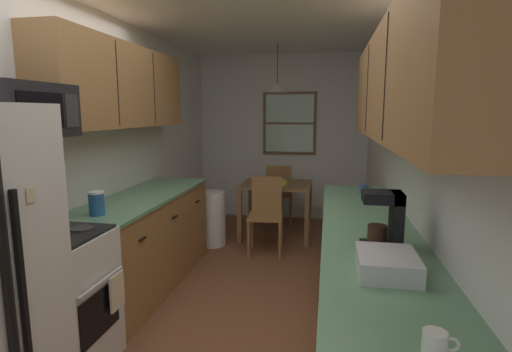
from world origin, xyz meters
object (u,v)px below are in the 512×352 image
dining_chair_near (266,211)px  mug_spare (435,344)px  mug_by_coffeemaker (364,189)px  table_serving_bowl (280,182)px  dish_rack (387,264)px  trash_bin (213,219)px  dining_chair_far (279,191)px  microwave_over_range (21,111)px  coffee_maker (387,219)px  dining_table (276,192)px  stove_range (54,301)px  storage_canister (97,203)px

dining_chair_near → mug_spare: mug_spare is taller
mug_by_coffeemaker → table_serving_bowl: mug_by_coffeemaker is taller
dish_rack → trash_bin: bearing=121.6°
dining_chair_far → mug_by_coffeemaker: 2.25m
microwave_over_range → coffee_maker: microwave_over_range is taller
mug_by_coffeemaker → table_serving_bowl: size_ratio=0.55×
trash_bin → mug_spare: size_ratio=6.00×
table_serving_bowl → microwave_over_range: bearing=-112.0°
dining_table → trash_bin: bearing=-146.0°
dining_chair_far → coffee_maker: coffee_maker is taller
table_serving_bowl → mug_spare: bearing=-76.0°
microwave_over_range → dining_chair_near: 2.94m
mug_spare → dish_rack: bearing=94.8°
dining_chair_near → dish_rack: dish_rack is taller
dish_rack → mug_spare: bearing=-85.2°
dining_chair_far → dish_rack: (1.00, -3.87, 0.45)m
stove_range → mug_spare: size_ratio=9.61×
microwave_over_range → storage_canister: 0.88m
storage_canister → table_serving_bowl: storage_canister is taller
dining_table → storage_canister: 2.75m
trash_bin → storage_canister: (-0.30, -2.02, 0.65)m
mug_by_coffeemaker → table_serving_bowl: 1.59m
microwave_over_range → dining_table: microwave_over_range is taller
table_serving_bowl → stove_range: bearing=-110.1°
storage_canister → dish_rack: bearing=-20.5°
mug_spare → dish_rack: dish_rack is taller
coffee_maker → table_serving_bowl: size_ratio=1.65×
microwave_over_range → dining_chair_near: size_ratio=0.69×
storage_canister → coffee_maker: size_ratio=0.55×
dining_table → mug_by_coffeemaker: size_ratio=8.37×
mug_by_coffeemaker → dining_chair_far: bearing=118.6°
dining_chair_far → storage_canister: bearing=-107.8°
stove_range → dining_chair_far: bearing=74.8°
coffee_maker → trash_bin: bearing=126.1°
dining_table → mug_by_coffeemaker: bearing=-52.7°
trash_bin → stove_range: bearing=-96.6°
coffee_maker → dish_rack: 0.39m
stove_range → mug_spare: (2.05, -0.87, 0.47)m
dining_table → dish_rack: dish_rack is taller
stove_range → mug_by_coffeemaker: 2.72m
storage_canister → coffee_maker: 2.08m
coffee_maker → dining_chair_far: bearing=106.6°
mug_spare → table_serving_bowl: (-0.96, 3.85, -0.18)m
dining_chair_far → storage_canister: 3.31m
microwave_over_range → dish_rack: 2.24m
microwave_over_range → mug_spare: size_ratio=5.39×
dining_table → dining_chair_far: dining_chair_far is taller
microwave_over_range → dish_rack: bearing=-5.6°
stove_range → trash_bin: bearing=83.4°
dining_chair_near → mug_by_coffeemaker: size_ratio=8.25×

